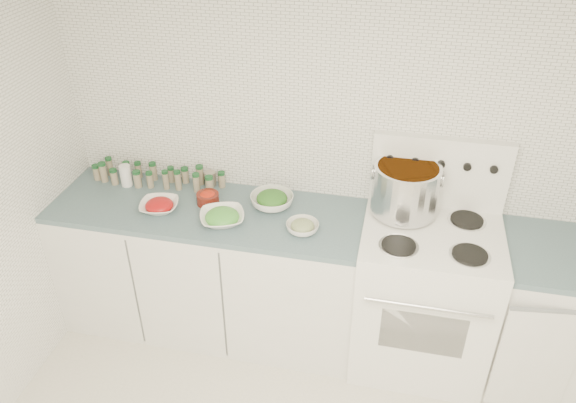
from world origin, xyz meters
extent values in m
cube|color=white|center=(0.00, 1.51, 1.25)|extent=(3.50, 0.02, 2.50)
cube|color=white|center=(-0.82, 1.19, 0.43)|extent=(1.85, 0.62, 0.86)
cube|color=#455E68|center=(-0.82, 1.19, 0.88)|extent=(1.85, 0.62, 0.03)
cube|color=white|center=(0.48, 1.18, 0.46)|extent=(0.76, 0.65, 0.92)
cube|color=black|center=(0.48, 0.86, 0.50)|extent=(0.45, 0.01, 0.28)
cylinder|color=silver|center=(0.48, 0.82, 0.72)|extent=(0.65, 0.02, 0.02)
cube|color=white|center=(0.48, 1.18, 0.93)|extent=(0.76, 0.65, 0.01)
cube|color=white|center=(0.48, 1.47, 1.15)|extent=(0.76, 0.06, 0.43)
cylinder|color=silver|center=(0.30, 1.02, 0.94)|extent=(0.21, 0.21, 0.01)
cylinder|color=black|center=(0.30, 1.02, 0.94)|extent=(0.18, 0.18, 0.01)
cylinder|color=silver|center=(0.66, 1.02, 0.94)|extent=(0.21, 0.21, 0.01)
cylinder|color=black|center=(0.66, 1.02, 0.94)|extent=(0.18, 0.18, 0.01)
cylinder|color=silver|center=(0.30, 1.33, 0.94)|extent=(0.21, 0.21, 0.01)
cylinder|color=black|center=(0.30, 1.33, 0.94)|extent=(0.18, 0.18, 0.01)
cylinder|color=silver|center=(0.66, 1.33, 0.94)|extent=(0.21, 0.21, 0.01)
cylinder|color=black|center=(0.66, 1.33, 0.94)|extent=(0.18, 0.18, 0.01)
cylinder|color=black|center=(0.20, 1.44, 1.22)|extent=(0.04, 0.02, 0.04)
cylinder|color=black|center=(0.34, 1.44, 1.22)|extent=(0.04, 0.02, 0.04)
cylinder|color=black|center=(0.48, 1.44, 1.22)|extent=(0.04, 0.02, 0.04)
cylinder|color=black|center=(0.62, 1.44, 1.22)|extent=(0.04, 0.02, 0.04)
cylinder|color=black|center=(0.76, 1.44, 1.22)|extent=(0.04, 0.02, 0.04)
cube|color=white|center=(1.30, 1.19, 0.43)|extent=(0.89, 0.62, 0.86)
cube|color=white|center=(1.07, 0.86, 0.43)|extent=(0.40, 0.07, 0.70)
cylinder|color=silver|center=(0.31, 1.35, 1.09)|extent=(0.37, 0.37, 0.28)
cylinder|color=orange|center=(0.31, 1.35, 1.22)|extent=(0.33, 0.33, 0.03)
torus|color=silver|center=(0.11, 1.35, 1.17)|extent=(0.01, 0.09, 0.09)
torus|color=silver|center=(0.50, 1.35, 1.17)|extent=(0.01, 0.09, 0.09)
imported|color=white|center=(-1.08, 1.12, 0.93)|extent=(0.26, 0.26, 0.05)
ellipsoid|color=#B50F14|center=(-1.08, 1.12, 0.94)|extent=(0.16, 0.16, 0.07)
imported|color=white|center=(-0.69, 1.07, 0.93)|extent=(0.32, 0.32, 0.06)
ellipsoid|color=#388A2D|center=(-0.69, 1.07, 0.94)|extent=(0.18, 0.18, 0.08)
imported|color=white|center=(-0.45, 1.29, 0.94)|extent=(0.29, 0.29, 0.08)
ellipsoid|color=#2F621C|center=(-0.45, 1.29, 0.96)|extent=(0.18, 0.18, 0.08)
imported|color=white|center=(-0.23, 1.08, 0.93)|extent=(0.23, 0.23, 0.06)
ellipsoid|color=#2C4A1D|center=(-0.23, 1.08, 0.94)|extent=(0.13, 0.13, 0.06)
cylinder|color=#59170F|center=(-0.83, 1.25, 0.93)|extent=(0.13, 0.13, 0.07)
ellipsoid|color=#AC150B|center=(-0.83, 1.25, 0.96)|extent=(0.10, 0.10, 0.05)
cylinder|color=white|center=(-1.40, 1.34, 0.97)|extent=(0.07, 0.07, 0.14)
cylinder|color=gray|center=(-0.88, 1.45, 0.95)|extent=(0.09, 0.09, 0.09)
cylinder|color=gray|center=(-1.56, 1.44, 0.95)|extent=(0.04, 0.04, 0.11)
cylinder|color=#154A22|center=(-1.56, 1.44, 1.01)|extent=(0.04, 0.04, 0.02)
cylinder|color=gray|center=(-1.43, 1.43, 0.95)|extent=(0.04, 0.04, 0.10)
cylinder|color=#154A22|center=(-1.43, 1.43, 1.00)|extent=(0.04, 0.04, 0.02)
cylinder|color=gray|center=(-1.37, 1.45, 0.95)|extent=(0.04, 0.04, 0.09)
cylinder|color=#154A22|center=(-1.37, 1.45, 1.00)|extent=(0.04, 0.04, 0.02)
cylinder|color=gray|center=(-1.26, 1.44, 0.95)|extent=(0.04, 0.04, 0.10)
cylinder|color=#154A22|center=(-1.26, 1.44, 1.01)|extent=(0.05, 0.05, 0.02)
cylinder|color=gray|center=(-1.14, 1.44, 0.94)|extent=(0.04, 0.04, 0.09)
cylinder|color=#154A22|center=(-1.14, 1.44, 1.00)|extent=(0.04, 0.04, 0.02)
cylinder|color=gray|center=(-1.05, 1.45, 0.94)|extent=(0.04, 0.04, 0.09)
cylinder|color=#154A22|center=(-1.05, 1.45, 1.00)|extent=(0.05, 0.05, 0.02)
cylinder|color=gray|center=(-0.95, 1.45, 0.96)|extent=(0.04, 0.04, 0.11)
cylinder|color=#154A22|center=(-0.95, 1.45, 1.02)|extent=(0.05, 0.05, 0.02)
cylinder|color=gray|center=(-0.81, 1.45, 0.94)|extent=(0.04, 0.04, 0.09)
cylinder|color=#154A22|center=(-0.81, 1.45, 1.00)|extent=(0.04, 0.04, 0.02)
cylinder|color=gray|center=(-1.56, 1.35, 0.96)|extent=(0.04, 0.04, 0.11)
cylinder|color=#154A22|center=(-1.56, 1.35, 1.02)|extent=(0.05, 0.05, 0.02)
cylinder|color=gray|center=(-1.48, 1.34, 0.94)|extent=(0.04, 0.04, 0.09)
cylinder|color=#154A22|center=(-1.48, 1.34, 1.00)|extent=(0.05, 0.05, 0.02)
cylinder|color=gray|center=(-1.32, 1.34, 0.95)|extent=(0.05, 0.05, 0.09)
cylinder|color=#154A22|center=(-1.32, 1.34, 1.00)|extent=(0.05, 0.05, 0.02)
cylinder|color=gray|center=(-1.24, 1.35, 0.95)|extent=(0.04, 0.04, 0.09)
cylinder|color=#154A22|center=(-1.24, 1.35, 1.00)|extent=(0.04, 0.04, 0.02)
cylinder|color=gray|center=(-1.14, 1.35, 0.95)|extent=(0.04, 0.04, 0.11)
cylinder|color=#154A22|center=(-1.14, 1.35, 1.02)|extent=(0.04, 0.04, 0.02)
cylinder|color=gray|center=(-1.06, 1.36, 0.96)|extent=(0.04, 0.04, 0.11)
cylinder|color=#154A22|center=(-1.06, 1.36, 1.02)|extent=(0.04, 0.04, 0.02)
cylinder|color=gray|center=(-0.94, 1.36, 0.95)|extent=(0.04, 0.04, 0.11)
cylinder|color=#154A22|center=(-0.94, 1.36, 1.02)|extent=(0.04, 0.04, 0.02)
cylinder|color=gray|center=(-0.86, 1.36, 0.95)|extent=(0.05, 0.05, 0.10)
cylinder|color=#154A22|center=(-0.86, 1.36, 1.01)|extent=(0.05, 0.05, 0.02)
cylinder|color=gray|center=(-1.61, 1.36, 0.94)|extent=(0.05, 0.05, 0.09)
cylinder|color=#154A22|center=(-1.61, 1.36, 0.99)|extent=(0.05, 0.05, 0.02)
camera|label=1|loc=(0.23, -1.40, 2.72)|focal=35.00mm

